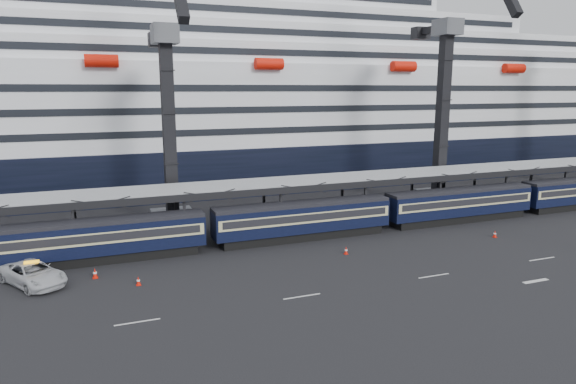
{
  "coord_description": "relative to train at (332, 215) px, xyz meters",
  "views": [
    {
      "loc": [
        -28.17,
        -37.52,
        15.38
      ],
      "look_at": [
        -9.69,
        10.0,
        5.11
      ],
      "focal_mm": 32.0,
      "sensor_mm": 36.0,
      "label": 1
    }
  ],
  "objects": [
    {
      "name": "ground",
      "position": [
        4.65,
        -10.0,
        -2.2
      ],
      "size": [
        260.0,
        260.0,
        0.0
      ],
      "primitive_type": "plane",
      "color": "black",
      "rests_on": "ground"
    },
    {
      "name": "lane_markings",
      "position": [
        12.8,
        -15.23,
        -2.19
      ],
      "size": [
        111.0,
        4.27,
        0.02
      ],
      "color": "beige",
      "rests_on": "ground"
    },
    {
      "name": "train",
      "position": [
        0.0,
        0.0,
        0.0
      ],
      "size": [
        133.05,
        3.0,
        4.05
      ],
      "color": "black",
      "rests_on": "ground"
    },
    {
      "name": "canopy",
      "position": [
        4.65,
        4.0,
        3.05
      ],
      "size": [
        130.0,
        6.25,
        5.53
      ],
      "color": "gray",
      "rests_on": "ground"
    },
    {
      "name": "cruise_ship",
      "position": [
        3.57,
        35.99,
        10.14
      ],
      "size": [
        214.09,
        28.84,
        34.0
      ],
      "color": "black",
      "rests_on": "ground"
    },
    {
      "name": "crane_dark_near",
      "position": [
        -15.35,
        8.59,
        9.73
      ],
      "size": [
        4.5,
        17.75,
        35.08
      ],
      "color": "#46494D",
      "rests_on": "ground"
    },
    {
      "name": "crane_dark_mid",
      "position": [
        19.65,
        7.59,
        11.16
      ],
      "size": [
        4.5,
        18.24,
        39.64
      ],
      "color": "#46494D",
      "rests_on": "ground"
    },
    {
      "name": "pickup_truck",
      "position": [
        -28.45,
        -3.98,
        -1.29
      ],
      "size": [
        6.0,
        7.15,
        1.82
      ],
      "primitive_type": "imported",
      "rotation": [
        0.0,
        0.0,
        0.55
      ],
      "color": "#B9BCC1",
      "rests_on": "ground"
    },
    {
      "name": "traffic_cone_b",
      "position": [
        -23.83,
        -4.23,
        -1.77
      ],
      "size": [
        0.43,
        0.43,
        0.87
      ],
      "color": "red",
      "rests_on": "ground"
    },
    {
      "name": "traffic_cone_c",
      "position": [
        -20.64,
        -7.15,
        -1.83
      ],
      "size": [
        0.38,
        0.38,
        0.75
      ],
      "color": "red",
      "rests_on": "ground"
    },
    {
      "name": "traffic_cone_d",
      "position": [
        -1.52,
        -6.16,
        -1.84
      ],
      "size": [
        0.37,
        0.37,
        0.73
      ],
      "color": "red",
      "rests_on": "ground"
    },
    {
      "name": "traffic_cone_e",
      "position": [
        15.76,
        -6.83,
        -1.82
      ],
      "size": [
        0.38,
        0.38,
        0.77
      ],
      "color": "red",
      "rests_on": "ground"
    }
  ]
}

